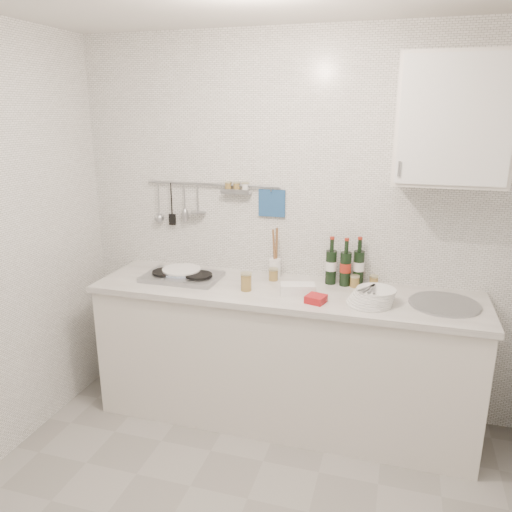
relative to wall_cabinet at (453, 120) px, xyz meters
The scene contains 14 objects.
back_wall 1.15m from the wall_cabinet, 168.67° to the left, with size 3.00×0.02×2.50m, color silver.
counter 1.76m from the wall_cabinet, behind, with size 2.44×0.64×0.96m.
wall_rail 1.59m from the wall_cabinet, behind, with size 0.98×0.09×0.34m.
wall_cabinet is the anchor object (origin of this frame).
plate_stack_hob 1.92m from the wall_cabinet, behind, with size 0.29×0.28×0.05m.
plate_stack_sink 1.07m from the wall_cabinet, 148.22° to the right, with size 0.28×0.27×0.10m.
wine_bottles 1.04m from the wall_cabinet, behind, with size 0.24×0.13×0.31m.
butter_dish 1.29m from the wall_cabinet, 167.50° to the right, with size 0.21×0.10×0.06m, color white.
strawberry_punnet 1.24m from the wall_cabinet, 156.56° to the right, with size 0.11×0.11×0.04m, color red.
utensil_crock 1.40m from the wall_cabinet, behind, with size 0.08×0.08×0.34m.
jar_a 1.41m from the wall_cabinet, behind, with size 0.06×0.06×0.08m.
jar_b 1.06m from the wall_cabinet, 164.15° to the left, with size 0.06×0.06×0.07m.
jar_c 1.10m from the wall_cabinet, behind, with size 0.06×0.06×0.08m.
jar_d 1.50m from the wall_cabinet, 169.38° to the right, with size 0.07×0.07×0.11m.
Camera 1 is at (0.67, -1.79, 2.00)m, focal length 35.00 mm.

